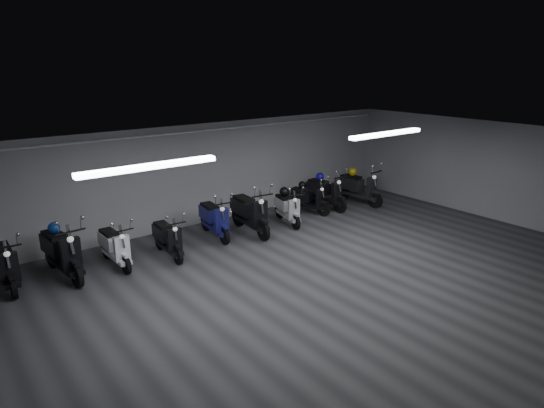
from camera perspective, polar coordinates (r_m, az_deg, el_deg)
floor at (r=9.71m, az=5.83°, el=-10.13°), size 14.00×10.00×0.01m
ceiling at (r=8.80m, az=6.37°, el=6.40°), size 14.00×10.00×0.01m
back_wall at (r=13.09m, az=-9.17°, el=3.45°), size 14.00×0.01×2.80m
right_wall at (r=14.74m, az=26.31°, el=3.41°), size 0.01×10.00×2.80m
fluor_strip_left at (r=8.00m, az=-14.64°, el=4.43°), size 2.40×0.18×0.08m
fluor_strip_right at (r=11.67m, az=13.72°, el=8.27°), size 2.40×0.18×0.08m
conduit at (r=12.79m, az=-9.24°, el=8.70°), size 13.60×0.05×0.05m
scooter_0 at (r=10.82m, az=-29.71°, el=-5.65°), size 0.61×1.77×1.31m
scooter_1 at (r=10.77m, az=-24.25°, el=-4.51°), size 0.89×2.04×1.47m
scooter_2 at (r=10.97m, az=-18.61°, el=-4.19°), size 0.61×1.66×1.22m
scooter_3 at (r=11.16m, az=-12.58°, el=-3.41°), size 0.61×1.63×1.20m
scooter_4 at (r=12.18m, az=-7.03°, el=-1.10°), size 0.80×1.83×1.32m
scooter_5 at (r=12.38m, az=-2.69°, el=-0.30°), size 0.83×2.03×1.48m
scooter_6 at (r=13.15m, az=1.89°, el=0.09°), size 0.89×1.68×1.19m
scooter_7 at (r=14.11m, az=4.44°, el=1.20°), size 0.99×1.67×1.18m
scooter_8 at (r=14.60m, az=6.52°, el=2.06°), size 0.71×1.87×1.37m
scooter_9 at (r=15.23m, az=10.51°, el=2.60°), size 0.86×1.97×1.42m
helmet_0 at (r=10.92m, az=-24.95°, el=-2.64°), size 0.25×0.25×0.25m
helmet_1 at (r=14.69m, az=5.83°, el=3.35°), size 0.25×0.25×0.25m
helmet_2 at (r=15.31m, az=9.77°, el=3.88°), size 0.27×0.27×0.27m
helmet_3 at (r=13.26m, az=1.49°, el=1.50°), size 0.28×0.28×0.28m
helmet_4 at (r=14.15m, az=3.69°, el=2.34°), size 0.23×0.23×0.23m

